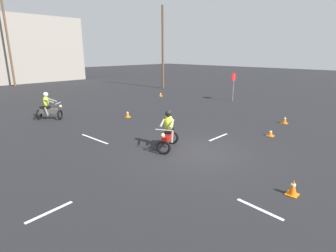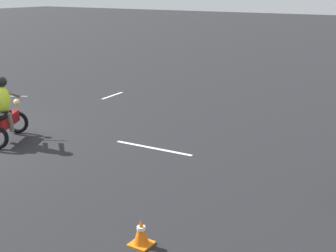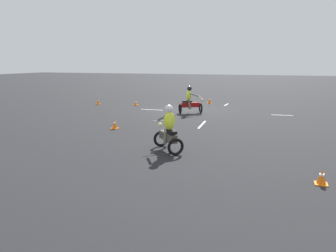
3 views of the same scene
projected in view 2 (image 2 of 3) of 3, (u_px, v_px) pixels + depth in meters
The scene contains 4 objects.
motorcycle_rider_foreground at pixel (5, 113), 11.49m from camera, with size 1.52×1.20×1.66m.
traffic_cone_near_left at pixel (141, 233), 6.95m from camera, with size 0.32×0.32×0.41m.
lane_stripe_n at pixel (153, 148), 11.19m from camera, with size 0.10×2.08×0.01m, color silver.
lane_stripe_w at pixel (112, 96), 16.57m from camera, with size 0.10×1.23×0.01m, color silver.
Camera 2 is at (6.68, 10.51, 3.72)m, focal length 50.00 mm.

